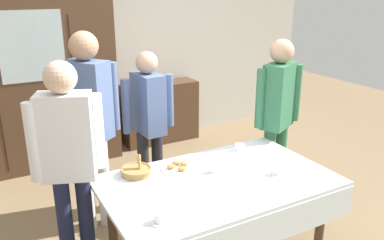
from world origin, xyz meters
name	(u,v)px	position (x,y,z in m)	size (l,w,h in m)	color
back_wall	(101,47)	(0.00, 2.65, 1.35)	(6.40, 0.10, 2.70)	silver
dining_table	(220,192)	(0.00, -0.24, 0.63)	(1.71, 1.04, 0.72)	#4C3321
wall_cabinet	(33,81)	(-0.90, 2.35, 1.06)	(1.86, 0.46, 2.11)	#4C3321
bookshelf_low	(160,112)	(0.71, 2.41, 0.42)	(1.05, 0.35, 0.84)	#4C3321
book_stack	(159,81)	(0.71, 2.41, 0.87)	(0.14, 0.20, 0.06)	#664C7A
tea_cup_center	(239,148)	(0.46, 0.17, 0.75)	(0.13, 0.13, 0.06)	white
tea_cup_back_edge	(160,218)	(-0.61, -0.51, 0.75)	(0.13, 0.13, 0.06)	white
tea_cup_far_left	(278,171)	(0.45, -0.35, 0.75)	(0.13, 0.13, 0.06)	white
tea_cup_front_edge	(214,169)	(0.04, -0.09, 0.75)	(0.13, 0.13, 0.06)	white
bread_basket	(136,171)	(-0.50, 0.16, 0.76)	(0.24, 0.24, 0.16)	#9E7542
pastry_plate	(179,167)	(-0.18, 0.10, 0.74)	(0.28, 0.28, 0.05)	white
spoon_center	(160,198)	(-0.50, -0.25, 0.73)	(0.12, 0.02, 0.01)	silver
spoon_back_edge	(178,186)	(-0.31, -0.15, 0.73)	(0.12, 0.02, 0.01)	silver
person_behind_table_right	(68,153)	(-0.98, 0.19, 1.00)	(0.52, 0.32, 1.64)	#191E38
person_beside_shelf	(278,108)	(0.99, 0.31, 1.00)	(0.52, 0.34, 1.65)	#33704C
person_near_right_end	(89,113)	(-0.68, 0.74, 1.08)	(0.52, 0.41, 1.76)	silver
person_behind_table_left	(149,115)	(-0.09, 0.90, 0.93)	(0.52, 0.37, 1.54)	#232328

